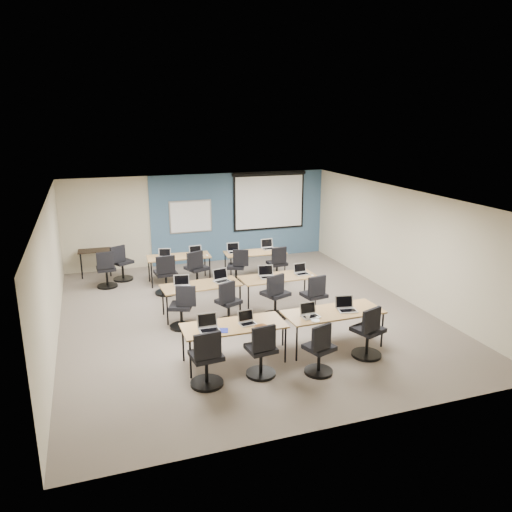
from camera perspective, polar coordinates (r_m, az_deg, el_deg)
name	(u,v)px	position (r m, az deg, el deg)	size (l,w,h in m)	color
floor	(245,314)	(11.45, -1.22, -6.66)	(8.00, 9.00, 0.02)	#6B6354
ceiling	(245,197)	(10.72, -1.31, 6.81)	(8.00, 9.00, 0.02)	white
wall_back	(200,219)	(15.24, -6.42, 4.24)	(8.00, 0.04, 2.70)	beige
wall_front	(343,341)	(7.11, 9.96, -9.58)	(8.00, 0.04, 2.70)	beige
wall_left	(51,275)	(10.57, -22.42, -2.06)	(0.04, 9.00, 2.70)	beige
wall_right	(400,243)	(12.76, 16.13, 1.45)	(0.04, 9.00, 2.70)	beige
blue_accent_panel	(240,216)	(15.52, -1.87, 4.54)	(5.50, 0.04, 2.70)	#3D5977
whiteboard	(191,217)	(15.09, -7.48, 4.48)	(1.28, 0.03, 0.98)	#AFAFAF
projector_screen	(269,198)	(15.67, 1.52, 6.64)	(2.40, 0.10, 1.82)	black
training_table_front_left	(234,327)	(9.09, -2.54, -8.12)	(1.87, 0.78, 0.73)	#9C673B
training_table_front_right	(333,313)	(9.79, 8.80, -6.49)	(1.92, 0.80, 0.73)	#A97C44
training_table_mid_left	(201,287)	(11.23, -6.31, -3.49)	(1.75, 0.73, 0.73)	#A25928
training_table_mid_right	(278,278)	(11.72, 2.53, -2.56)	(1.79, 0.75, 0.73)	#9D6C39
training_table_back_left	(179,258)	(13.56, -8.81, -0.20)	(1.67, 0.70, 0.73)	brown
training_table_back_right	(255,254)	(13.79, -0.11, 0.26)	(1.68, 0.70, 0.73)	olive
laptop_0	(209,326)	(8.89, -5.45, -7.98)	(0.36, 0.31, 0.27)	#BBBBBC
mouse_0	(218,333)	(8.75, -4.31, -8.76)	(0.06, 0.10, 0.03)	white
task_chair_0	(207,363)	(8.46, -5.65, -12.05)	(0.56, 0.56, 1.04)	black
laptop_1	(247,320)	(9.11, -1.04, -7.38)	(0.30, 0.26, 0.23)	#ADADBA
mouse_1	(263,325)	(9.02, 0.76, -7.93)	(0.07, 0.10, 0.04)	white
task_chair_1	(262,355)	(8.72, 0.64, -11.20)	(0.52, 0.52, 1.00)	black
laptop_2	(310,313)	(9.47, 6.14, -6.51)	(0.33, 0.28, 0.25)	#B1B1B1
mouse_2	(318,318)	(9.41, 7.06, -7.00)	(0.06, 0.10, 0.04)	white
task_chair_2	(320,353)	(8.85, 7.27, -10.94)	(0.52, 0.51, 0.99)	black
laptop_3	(346,307)	(9.85, 10.27, -5.76)	(0.35, 0.30, 0.27)	#B3B4BF
mouse_3	(367,312)	(9.85, 12.58, -6.23)	(0.06, 0.09, 0.03)	white
task_chair_3	(368,336)	(9.58, 12.70, -8.90)	(0.58, 0.56, 1.04)	black
laptop_4	(182,284)	(11.08, -8.41, -3.23)	(0.34, 0.29, 0.26)	#B9B9B9
mouse_4	(189,289)	(10.96, -7.71, -3.71)	(0.06, 0.09, 0.03)	white
task_chair_4	(183,310)	(10.68, -8.40, -6.17)	(0.54, 0.51, 0.99)	black
laptop_5	(221,278)	(11.38, -3.99, -2.55)	(0.36, 0.31, 0.27)	#ADADB5
mouse_5	(227,284)	(11.17, -3.34, -3.20)	(0.06, 0.10, 0.03)	white
task_chair_5	(228,306)	(10.83, -3.19, -5.71)	(0.54, 0.51, 0.99)	black
laptop_6	(267,275)	(11.62, 1.26, -2.13)	(0.36, 0.30, 0.27)	silver
mouse_6	(274,278)	(11.55, 2.05, -2.53)	(0.07, 0.10, 0.04)	white
task_chair_6	(275,299)	(11.11, 2.22, -4.96)	(0.61, 0.58, 1.05)	black
laptop_7	(301,271)	(11.91, 5.19, -1.77)	(0.32, 0.27, 0.24)	silver
mouse_7	(312,275)	(11.82, 6.45, -2.21)	(0.05, 0.09, 0.03)	white
task_chair_7	(314,300)	(11.21, 6.68, -4.97)	(0.54, 0.54, 1.01)	black
laptop_8	(165,256)	(13.39, -10.32, 0.02)	(0.32, 0.28, 0.25)	silver
mouse_8	(168,259)	(13.29, -10.04, -0.31)	(0.06, 0.10, 0.04)	white
task_chair_8	(166,278)	(12.75, -10.26, -2.45)	(0.58, 0.58, 1.05)	black
laptop_9	(196,253)	(13.51, -6.85, 0.31)	(0.34, 0.29, 0.26)	silver
mouse_9	(207,255)	(13.48, -5.63, 0.08)	(0.06, 0.10, 0.04)	white
task_chair_9	(197,273)	(13.04, -6.80, -1.90)	(0.60, 0.57, 1.04)	black
laptop_10	(234,250)	(13.74, -2.54, 0.67)	(0.34, 0.29, 0.26)	#B2B2B4
mouse_10	(247,252)	(13.72, -0.99, 0.44)	(0.05, 0.09, 0.03)	white
task_chair_10	(237,270)	(13.30, -2.16, -1.57)	(0.53, 0.50, 0.99)	black
laptop_11	(268,246)	(14.11, 1.37, 1.10)	(0.35, 0.30, 0.27)	#B3B3BC
mouse_11	(274,250)	(13.99, 2.05, 0.73)	(0.06, 0.10, 0.04)	white
task_chair_11	(277,267)	(13.53, 2.46, -1.24)	(0.52, 0.52, 1.00)	black
blue_mousepad	(221,331)	(8.86, -4.06, -8.50)	(0.26, 0.22, 0.01)	navy
snack_bowl	(261,328)	(8.88, 0.62, -8.19)	(0.27, 0.27, 0.07)	brown
snack_plate	(315,320)	(9.30, 6.82, -7.32)	(0.17, 0.17, 0.01)	white
coffee_cup	(308,317)	(9.33, 5.93, -6.95)	(0.08, 0.08, 0.07)	white
utility_table	(95,253)	(14.65, -17.96, 0.28)	(0.88, 0.49, 0.75)	black
spare_chair_a	(122,266)	(14.08, -15.12, -1.08)	(0.59, 0.54, 1.01)	black
spare_chair_b	(106,272)	(13.61, -16.73, -1.81)	(0.53, 0.53, 1.01)	black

